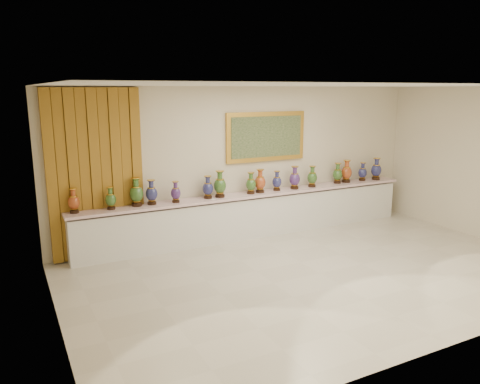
% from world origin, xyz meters
% --- Properties ---
extents(ground, '(8.00, 8.00, 0.00)m').
position_xyz_m(ground, '(0.00, 0.00, 0.00)').
color(ground, beige).
rests_on(ground, ground).
extents(room, '(8.00, 8.00, 8.00)m').
position_xyz_m(room, '(-2.48, 2.44, 1.58)').
color(room, beige).
rests_on(room, ground).
extents(counter, '(7.28, 0.48, 0.90)m').
position_xyz_m(counter, '(0.00, 2.27, 0.44)').
color(counter, white).
rests_on(counter, ground).
extents(vase_0, '(0.22, 0.22, 0.43)m').
position_xyz_m(vase_0, '(-3.44, 2.28, 1.09)').
color(vase_0, black).
rests_on(vase_0, counter).
extents(vase_1, '(0.19, 0.19, 0.40)m').
position_xyz_m(vase_1, '(-2.84, 2.25, 1.08)').
color(vase_1, black).
rests_on(vase_1, counter).
extents(vase_2, '(0.28, 0.28, 0.52)m').
position_xyz_m(vase_2, '(-2.38, 2.28, 1.13)').
color(vase_2, black).
rests_on(vase_2, counter).
extents(vase_3, '(0.26, 0.26, 0.46)m').
position_xyz_m(vase_3, '(-2.10, 2.27, 1.10)').
color(vase_3, black).
rests_on(vase_3, counter).
extents(vase_4, '(0.24, 0.24, 0.40)m').
position_xyz_m(vase_4, '(-1.66, 2.22, 1.08)').
color(vase_4, black).
rests_on(vase_4, counter).
extents(vase_5, '(0.23, 0.23, 0.44)m').
position_xyz_m(vase_5, '(-1.01, 2.25, 1.10)').
color(vase_5, black).
rests_on(vase_5, counter).
extents(vase_6, '(0.24, 0.24, 0.52)m').
position_xyz_m(vase_6, '(-0.76, 2.23, 1.13)').
color(vase_6, black).
rests_on(vase_6, counter).
extents(vase_7, '(0.27, 0.27, 0.43)m').
position_xyz_m(vase_7, '(-0.08, 2.23, 1.09)').
color(vase_7, black).
rests_on(vase_7, counter).
extents(vase_8, '(0.24, 0.24, 0.48)m').
position_xyz_m(vase_8, '(0.14, 2.24, 1.11)').
color(vase_8, black).
rests_on(vase_8, counter).
extents(vase_9, '(0.21, 0.21, 0.41)m').
position_xyz_m(vase_9, '(0.54, 2.25, 1.08)').
color(vase_9, black).
rests_on(vase_9, counter).
extents(vase_10, '(0.27, 0.27, 0.48)m').
position_xyz_m(vase_10, '(0.95, 2.22, 1.11)').
color(vase_10, black).
rests_on(vase_10, counter).
extents(vase_11, '(0.25, 0.25, 0.45)m').
position_xyz_m(vase_11, '(1.40, 2.22, 1.10)').
color(vase_11, black).
rests_on(vase_11, counter).
extents(vase_12, '(0.24, 0.24, 0.45)m').
position_xyz_m(vase_12, '(2.13, 2.29, 1.10)').
color(vase_12, black).
rests_on(vase_12, counter).
extents(vase_13, '(0.27, 0.27, 0.50)m').
position_xyz_m(vase_13, '(2.39, 2.29, 1.13)').
color(vase_13, black).
rests_on(vase_13, counter).
extents(vase_14, '(0.25, 0.25, 0.42)m').
position_xyz_m(vase_14, '(2.84, 2.28, 1.09)').
color(vase_14, black).
rests_on(vase_14, counter).
extents(vase_15, '(0.26, 0.26, 0.50)m').
position_xyz_m(vase_15, '(3.20, 2.22, 1.13)').
color(vase_15, black).
rests_on(vase_15, counter).
extents(label_card, '(0.10, 0.06, 0.00)m').
position_xyz_m(label_card, '(-0.95, 2.13, 0.90)').
color(label_card, white).
rests_on(label_card, counter).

